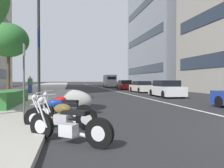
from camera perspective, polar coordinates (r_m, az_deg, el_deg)
sidewalk_right_plaza at (r=35.06m, az=-19.82°, el=-1.30°), size 160.00×9.28×0.15m
lane_centre_stripe at (r=40.14m, az=-2.57°, el=-1.05°), size 110.00×0.16×0.01m
motorcycle_under_tarp at (r=5.14m, az=-11.56°, el=-10.57°), size 1.44×1.88×1.11m
motorcycle_nearest_camera at (r=6.60m, az=-13.52°, el=-8.03°), size 0.73×2.14×1.10m
motorcycle_by_sign_pole at (r=7.90m, az=-12.55°, el=-6.61°), size 1.03×1.93×1.08m
motorcycle_second_in_row at (r=9.29m, az=-11.26°, el=-4.40°), size 1.21×2.07×1.06m
car_mid_block_traffic at (r=19.40m, az=14.07°, el=-1.31°), size 4.29×1.93×1.44m
car_lead_in_lane at (r=26.38m, az=7.77°, el=-0.79°), size 4.32×1.94×1.34m
car_far_down_avenue at (r=34.53m, az=3.35°, el=-0.27°), size 4.39×1.86×1.45m
delivery_van_ahead at (r=44.74m, az=-0.62°, el=0.88°), size 5.34×2.22×2.51m
parking_sign_by_curb at (r=8.14m, az=-22.17°, el=2.78°), size 0.32×0.06×2.61m
street_lamp_with_banners at (r=15.44m, az=-17.59°, el=15.63°), size 1.26×2.34×8.93m
clipped_hedge_bed at (r=12.81m, az=-25.56°, el=-3.29°), size 5.02×1.10×0.73m
street_tree_near_plaza_corner at (r=17.05m, az=-25.65°, el=10.31°), size 2.78×2.78×5.29m
pedestrian_on_plaza at (r=23.56m, az=-20.75°, el=-0.10°), size 0.47×0.47×1.72m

